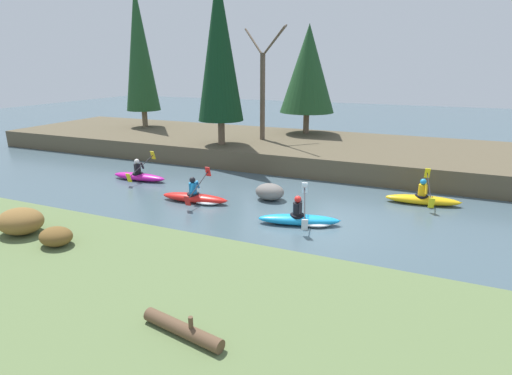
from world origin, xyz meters
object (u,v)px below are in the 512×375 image
(kayaker_trailing, at_px, (197,197))
(driftwood_log, at_px, (183,329))
(boulder_midstream, at_px, (270,192))
(kayaker_far_back, at_px, (139,176))
(kayaker_lead, at_px, (423,199))
(kayaker_middle, at_px, (302,219))

(kayaker_trailing, distance_m, driftwood_log, 8.98)
(driftwood_log, bearing_deg, boulder_midstream, 112.00)
(boulder_midstream, bearing_deg, kayaker_trailing, -150.48)
(kayaker_far_back, bearing_deg, boulder_midstream, -4.62)
(driftwood_log, bearing_deg, kayaker_lead, 81.62)
(kayaker_middle, distance_m, kayaker_far_back, 8.75)
(boulder_midstream, height_order, driftwood_log, driftwood_log)
(kayaker_lead, relative_size, kayaker_middle, 1.01)
(kayaker_far_back, distance_m, driftwood_log, 12.70)
(kayaker_lead, bearing_deg, kayaker_trailing, -165.33)
(kayaker_middle, distance_m, boulder_midstream, 2.77)
(boulder_midstream, distance_m, driftwood_log, 9.41)
(kayaker_middle, relative_size, boulder_midstream, 2.39)
(kayaker_lead, distance_m, kayaker_middle, 5.27)
(kayaker_middle, relative_size, kayaker_far_back, 0.99)
(kayaker_lead, distance_m, boulder_midstream, 5.88)
(kayaker_lead, xyz_separation_m, kayaker_trailing, (-8.08, -3.19, -0.02))
(kayaker_trailing, relative_size, kayaker_far_back, 1.00)
(kayaker_lead, height_order, boulder_midstream, kayaker_lead)
(kayaker_lead, relative_size, boulder_midstream, 2.41)
(kayaker_far_back, xyz_separation_m, boulder_midstream, (6.54, -0.23, 0.11))
(kayaker_middle, height_order, kayaker_far_back, same)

